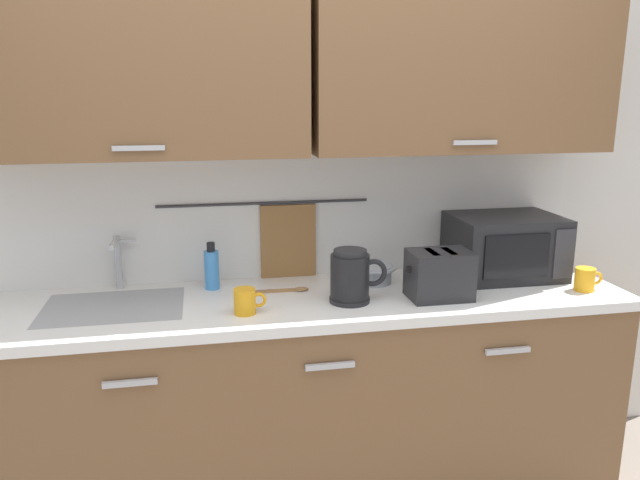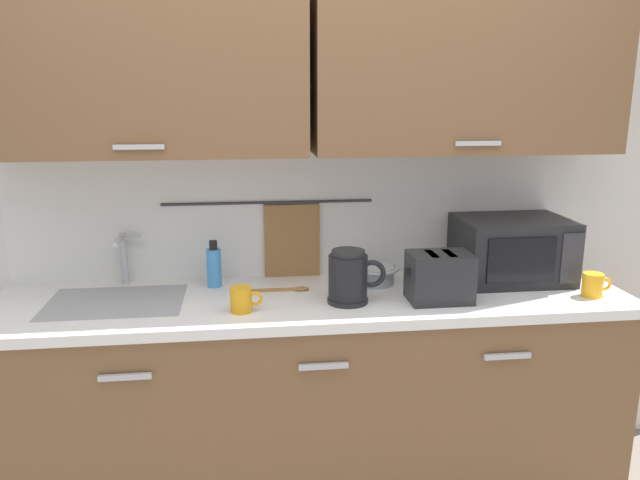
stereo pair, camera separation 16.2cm
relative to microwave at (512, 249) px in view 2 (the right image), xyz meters
The scene contains 11 objects.
counter_unit 1.06m from the microwave, behind, with size 2.53×0.64×0.90m.
back_wall_assembly 1.01m from the microwave, behind, with size 3.70×0.41×2.50m.
sink_faucet 1.64m from the microwave, behind, with size 0.09×0.17×0.22m.
microwave is the anchor object (origin of this frame).
electric_kettle 0.77m from the microwave, 164.56° to the right, with size 0.23×0.16×0.21m.
dish_soap_bottle 1.27m from the microwave, behind, with size 0.06×0.06×0.20m.
mug_near_sink 1.18m from the microwave, 167.32° to the right, with size 0.12×0.08×0.09m.
mixing_bowl 0.60m from the microwave, behind, with size 0.21×0.21×0.08m.
toaster 0.46m from the microwave, 149.80° to the right, with size 0.26×0.17×0.19m.
mug_by_kettle 0.36m from the microwave, 47.96° to the right, with size 0.12×0.08×0.09m.
wooden_spoon 0.99m from the microwave, behind, with size 0.28×0.04×0.01m.
Camera 2 is at (-0.26, -2.01, 1.69)m, focal length 34.34 mm.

